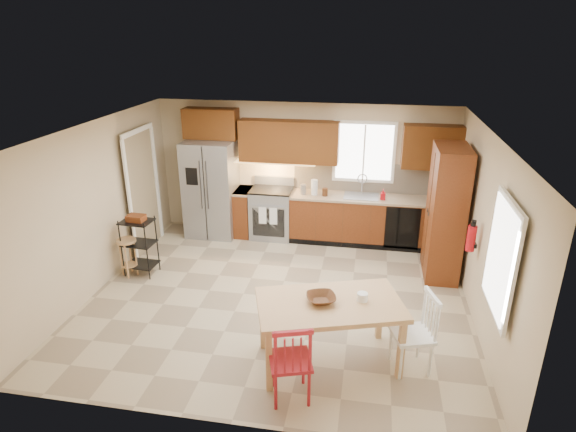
# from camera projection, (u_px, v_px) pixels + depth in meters

# --- Properties ---
(floor) EXTENTS (5.50, 5.50, 0.00)m
(floor) POSITION_uv_depth(u_px,v_px,m) (278.00, 297.00, 7.17)
(floor) COLOR tan
(floor) RESTS_ON ground
(ceiling) EXTENTS (5.50, 5.00, 0.02)m
(ceiling) POSITION_uv_depth(u_px,v_px,m) (277.00, 130.00, 6.25)
(ceiling) COLOR silver
(ceiling) RESTS_ON ground
(wall_back) EXTENTS (5.50, 0.02, 2.50)m
(wall_back) POSITION_uv_depth(u_px,v_px,m) (304.00, 170.00, 9.00)
(wall_back) COLOR #CCB793
(wall_back) RESTS_ON ground
(wall_front) EXTENTS (5.50, 0.02, 2.50)m
(wall_front) POSITION_uv_depth(u_px,v_px,m) (225.00, 320.00, 4.42)
(wall_front) COLOR #CCB793
(wall_front) RESTS_ON ground
(wall_left) EXTENTS (0.02, 5.00, 2.50)m
(wall_left) POSITION_uv_depth(u_px,v_px,m) (97.00, 207.00, 7.15)
(wall_left) COLOR #CCB793
(wall_left) RESTS_ON ground
(wall_right) EXTENTS (0.02, 5.00, 2.50)m
(wall_right) POSITION_uv_depth(u_px,v_px,m) (484.00, 233.00, 6.26)
(wall_right) COLOR #CCB793
(wall_right) RESTS_ON ground
(refrigerator) EXTENTS (0.92, 0.75, 1.82)m
(refrigerator) POSITION_uv_depth(u_px,v_px,m) (211.00, 189.00, 9.05)
(refrigerator) COLOR gray
(refrigerator) RESTS_ON floor
(range_stove) EXTENTS (0.76, 0.63, 0.92)m
(range_stove) POSITION_uv_depth(u_px,v_px,m) (272.00, 214.00, 9.09)
(range_stove) COLOR gray
(range_stove) RESTS_ON floor
(base_cabinet_narrow) EXTENTS (0.30, 0.60, 0.90)m
(base_cabinet_narrow) POSITION_uv_depth(u_px,v_px,m) (244.00, 212.00, 9.20)
(base_cabinet_narrow) COLOR maroon
(base_cabinet_narrow) RESTS_ON floor
(base_cabinet_run) EXTENTS (2.92, 0.60, 0.90)m
(base_cabinet_run) POSITION_uv_depth(u_px,v_px,m) (370.00, 220.00, 8.81)
(base_cabinet_run) COLOR maroon
(base_cabinet_run) RESTS_ON floor
(dishwasher) EXTENTS (0.60, 0.02, 0.78)m
(dishwasher) POSITION_uv_depth(u_px,v_px,m) (402.00, 228.00, 8.45)
(dishwasher) COLOR black
(dishwasher) RESTS_ON floor
(backsplash) EXTENTS (2.92, 0.03, 0.55)m
(backsplash) POSITION_uv_depth(u_px,v_px,m) (373.00, 178.00, 8.80)
(backsplash) COLOR beige
(backsplash) RESTS_ON wall_back
(upper_over_fridge) EXTENTS (1.00, 0.35, 0.55)m
(upper_over_fridge) POSITION_uv_depth(u_px,v_px,m) (211.00, 124.00, 8.80)
(upper_over_fridge) COLOR #603510
(upper_over_fridge) RESTS_ON wall_back
(upper_left_block) EXTENTS (1.80, 0.35, 0.75)m
(upper_left_block) POSITION_uv_depth(u_px,v_px,m) (289.00, 141.00, 8.67)
(upper_left_block) COLOR #603510
(upper_left_block) RESTS_ON wall_back
(upper_right_block) EXTENTS (1.00, 0.35, 0.75)m
(upper_right_block) POSITION_uv_depth(u_px,v_px,m) (432.00, 147.00, 8.26)
(upper_right_block) COLOR #603510
(upper_right_block) RESTS_ON wall_back
(window_back) EXTENTS (1.12, 0.04, 1.12)m
(window_back) POSITION_uv_depth(u_px,v_px,m) (364.00, 152.00, 8.65)
(window_back) COLOR white
(window_back) RESTS_ON wall_back
(sink) EXTENTS (0.62, 0.46, 0.16)m
(sink) POSITION_uv_depth(u_px,v_px,m) (361.00, 198.00, 8.69)
(sink) COLOR gray
(sink) RESTS_ON base_cabinet_run
(undercab_glow) EXTENTS (1.60, 0.30, 0.01)m
(undercab_glow) POSITION_uv_depth(u_px,v_px,m) (273.00, 162.00, 8.84)
(undercab_glow) COLOR #FFBF66
(undercab_glow) RESTS_ON wall_back
(soap_bottle) EXTENTS (0.09, 0.09, 0.19)m
(soap_bottle) POSITION_uv_depth(u_px,v_px,m) (383.00, 194.00, 8.48)
(soap_bottle) COLOR #AE0C12
(soap_bottle) RESTS_ON base_cabinet_run
(paper_towel) EXTENTS (0.12, 0.12, 0.28)m
(paper_towel) POSITION_uv_depth(u_px,v_px,m) (314.00, 187.00, 8.71)
(paper_towel) COLOR white
(paper_towel) RESTS_ON base_cabinet_run
(canister_steel) EXTENTS (0.11, 0.11, 0.18)m
(canister_steel) POSITION_uv_depth(u_px,v_px,m) (303.00, 189.00, 8.76)
(canister_steel) COLOR gray
(canister_steel) RESTS_ON base_cabinet_run
(canister_wood) EXTENTS (0.10, 0.10, 0.14)m
(canister_wood) POSITION_uv_depth(u_px,v_px,m) (325.00, 192.00, 8.68)
(canister_wood) COLOR #522915
(canister_wood) RESTS_ON base_cabinet_run
(pantry) EXTENTS (0.50, 0.95, 2.10)m
(pantry) POSITION_uv_depth(u_px,v_px,m) (446.00, 213.00, 7.49)
(pantry) COLOR maroon
(pantry) RESTS_ON floor
(fire_extinguisher) EXTENTS (0.12, 0.12, 0.36)m
(fire_extinguisher) POSITION_uv_depth(u_px,v_px,m) (471.00, 238.00, 6.47)
(fire_extinguisher) COLOR #AE0C12
(fire_extinguisher) RESTS_ON wall_right
(window_right) EXTENTS (0.04, 1.02, 1.32)m
(window_right) POSITION_uv_depth(u_px,v_px,m) (502.00, 258.00, 5.15)
(window_right) COLOR white
(window_right) RESTS_ON wall_right
(doorway) EXTENTS (0.04, 0.95, 2.10)m
(doorway) POSITION_uv_depth(u_px,v_px,m) (143.00, 193.00, 8.41)
(doorway) COLOR #8C7A59
(doorway) RESTS_ON wall_left
(dining_table) EXTENTS (1.86, 1.39, 0.81)m
(dining_table) POSITION_uv_depth(u_px,v_px,m) (329.00, 333.00, 5.65)
(dining_table) COLOR tan
(dining_table) RESTS_ON floor
(chair_red) EXTENTS (0.57, 0.57, 0.97)m
(chair_red) POSITION_uv_depth(u_px,v_px,m) (290.00, 359.00, 5.08)
(chair_red) COLOR maroon
(chair_red) RESTS_ON floor
(chair_white) EXTENTS (0.57, 0.57, 0.97)m
(chair_white) POSITION_uv_depth(u_px,v_px,m) (412.00, 333.00, 5.51)
(chair_white) COLOR white
(chair_white) RESTS_ON floor
(table_bowl) EXTENTS (0.42, 0.42, 0.08)m
(table_bowl) POSITION_uv_depth(u_px,v_px,m) (321.00, 302.00, 5.51)
(table_bowl) COLOR #522915
(table_bowl) RESTS_ON dining_table
(table_jar) EXTENTS (0.16, 0.16, 0.15)m
(table_jar) POSITION_uv_depth(u_px,v_px,m) (362.00, 299.00, 5.52)
(table_jar) COLOR white
(table_jar) RESTS_ON dining_table
(bar_stool) EXTENTS (0.30, 0.30, 0.62)m
(bar_stool) POSITION_uv_depth(u_px,v_px,m) (128.00, 257.00, 7.70)
(bar_stool) COLOR tan
(bar_stool) RESTS_ON floor
(utility_cart) EXTENTS (0.50, 0.40, 0.96)m
(utility_cart) POSITION_uv_depth(u_px,v_px,m) (140.00, 246.00, 7.69)
(utility_cart) COLOR black
(utility_cart) RESTS_ON floor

